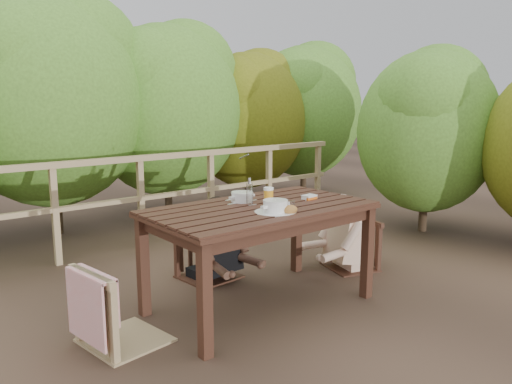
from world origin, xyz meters
TOP-DOWN VIEW (x-y plane):
  - ground at (0.00, 0.00)m, footprint 60.00×60.00m
  - table at (0.00, 0.00)m, footprint 1.69×0.95m
  - chair_left at (-1.08, 0.11)m, footprint 0.57×0.57m
  - chair_far at (0.04, 0.78)m, footprint 0.51×0.51m
  - chair_right at (1.24, 0.14)m, footprint 0.55×0.55m
  - woman at (0.04, 0.80)m, footprint 0.51×0.61m
  - diner_right at (1.27, 0.14)m, footprint 0.70×0.63m
  - railing at (0.00, 2.00)m, footprint 5.60×0.10m
  - hedge_row at (0.40, 3.20)m, footprint 6.60×1.60m
  - shrub_side at (3.20, -0.15)m, footprint 1.40×2.20m
  - soup_near at (-0.04, -0.22)m, footprint 0.30×0.30m
  - soup_far at (-0.01, 0.22)m, footprint 0.28×0.28m
  - bread_roll at (0.03, -0.30)m, footprint 0.12×0.09m
  - beer_glass at (0.09, 0.01)m, footprint 0.08×0.08m
  - bottle at (-0.03, 0.09)m, footprint 0.05×0.05m
  - tumbler at (0.10, -0.23)m, footprint 0.07×0.07m
  - butter_tub at (0.48, -0.05)m, footprint 0.12×0.09m

SIDE VIEW (x-z plane):
  - ground at x=0.00m, z-range 0.00..0.00m
  - table at x=0.00m, z-range 0.00..0.78m
  - chair_right at x=1.24m, z-range 0.00..0.89m
  - chair_far at x=0.04m, z-range 0.00..0.96m
  - railing at x=0.00m, z-range 0.00..1.01m
  - chair_left at x=-1.08m, z-range 0.00..1.02m
  - woman at x=0.04m, z-range 0.00..1.16m
  - diner_right at x=1.27m, z-range 0.00..1.19m
  - butter_tub at x=0.48m, z-range 0.78..0.83m
  - bread_roll at x=0.03m, z-range 0.78..0.85m
  - tumbler at x=0.10m, z-range 0.78..0.86m
  - soup_far at x=-0.01m, z-range 0.78..0.88m
  - soup_near at x=-0.04m, z-range 0.78..0.88m
  - beer_glass at x=0.09m, z-range 0.78..0.93m
  - bottle at x=-0.03m, z-range 0.78..1.01m
  - shrub_side at x=3.20m, z-range 0.00..2.90m
  - hedge_row at x=0.40m, z-range 0.00..3.80m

